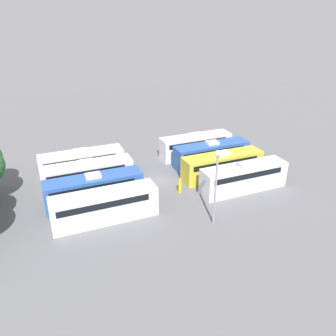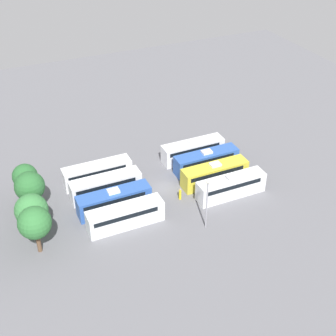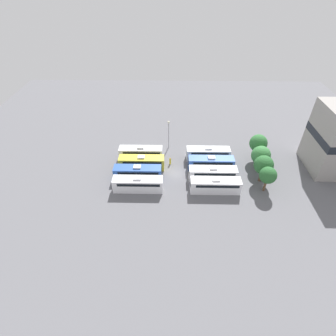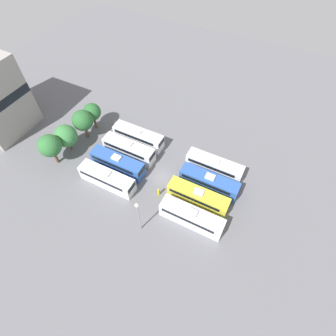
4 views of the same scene
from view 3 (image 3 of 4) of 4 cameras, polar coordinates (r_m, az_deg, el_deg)
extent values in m
plane|color=slate|center=(60.04, 1.60, -1.14)|extent=(116.60, 116.60, 0.00)
cube|color=silver|center=(64.00, -5.91, 3.24)|extent=(2.56, 10.38, 3.07)
cube|color=black|center=(63.49, -5.73, 3.86)|extent=(2.60, 8.83, 0.67)
cube|color=black|center=(64.34, -10.56, 3.86)|extent=(2.25, 0.08, 1.07)
cube|color=#B2B2B7|center=(63.03, -6.01, 4.50)|extent=(1.20, 1.60, 0.35)
cube|color=gold|center=(60.88, -5.75, 1.14)|extent=(2.56, 10.38, 3.07)
cube|color=black|center=(60.34, -5.55, 1.78)|extent=(2.60, 8.83, 0.67)
cube|color=black|center=(61.18, -10.62, 1.81)|extent=(2.25, 0.08, 1.07)
cube|color=silver|center=(59.86, -5.85, 2.44)|extent=(1.20, 1.60, 0.35)
cube|color=#2D56A8|center=(58.10, -6.61, -1.06)|extent=(2.56, 10.38, 3.07)
cube|color=black|center=(57.53, -6.42, -0.41)|extent=(2.60, 8.83, 0.67)
cube|color=black|center=(58.47, -11.71, -0.35)|extent=(2.25, 0.08, 1.07)
cube|color=silver|center=(57.03, -6.74, 0.26)|extent=(1.20, 1.60, 0.35)
cube|color=white|center=(55.25, -6.55, -3.54)|extent=(2.56, 10.38, 3.07)
cube|color=black|center=(54.65, -6.34, -2.89)|extent=(2.60, 8.83, 0.67)
cube|color=black|center=(55.59, -11.92, -2.78)|extent=(2.25, 0.08, 1.07)
cube|color=silver|center=(54.12, -6.68, -2.20)|extent=(1.20, 1.60, 0.35)
cube|color=silver|center=(64.13, 8.67, 3.05)|extent=(2.56, 10.38, 3.07)
cube|color=black|center=(63.68, 8.98, 3.66)|extent=(2.60, 8.83, 0.67)
cube|color=black|center=(63.14, 4.07, 3.75)|extent=(2.25, 0.08, 1.07)
cube|color=silver|center=(63.16, 8.82, 4.31)|extent=(1.20, 1.60, 0.35)
cube|color=#2D56A8|center=(61.19, 9.30, 1.00)|extent=(2.56, 10.38, 3.07)
cube|color=black|center=(60.72, 9.62, 1.63)|extent=(2.60, 8.83, 0.67)
cube|color=black|center=(60.13, 4.49, 1.70)|extent=(2.25, 0.08, 1.07)
cube|color=white|center=(60.18, 9.46, 2.29)|extent=(1.20, 1.60, 0.35)
cube|color=silver|center=(58.23, 9.68, -1.31)|extent=(2.56, 10.38, 3.07)
cube|color=black|center=(57.74, 10.02, -0.66)|extent=(2.60, 8.83, 0.67)
cube|color=black|center=(57.12, 4.63, -0.61)|extent=(2.25, 0.08, 1.07)
cube|color=silver|center=(57.17, 9.86, 0.01)|extent=(1.20, 1.60, 0.35)
cube|color=silver|center=(55.49, 10.24, -3.78)|extent=(2.56, 10.38, 3.07)
cube|color=black|center=(54.97, 10.61, -3.13)|extent=(2.60, 8.83, 0.67)
cube|color=black|center=(54.31, 4.93, -3.10)|extent=(2.25, 0.08, 1.07)
cube|color=white|center=(54.36, 10.44, -2.45)|extent=(1.20, 1.60, 0.35)
cylinder|color=gold|center=(62.25, 0.47, 1.48)|extent=(0.36, 0.36, 1.61)
sphere|color=tan|center=(61.70, 0.47, 2.17)|extent=(0.24, 0.24, 0.24)
cylinder|color=gray|center=(66.34, 0.12, 7.05)|extent=(0.20, 0.20, 7.29)
sphere|color=#EAE5C6|center=(64.41, 0.13, 9.95)|extent=(0.60, 0.60, 0.60)
cylinder|color=brown|center=(66.85, 18.54, 2.98)|extent=(0.55, 0.55, 3.17)
sphere|color=#2D6B33|center=(65.23, 19.07, 5.14)|extent=(4.14, 4.14, 4.14)
cylinder|color=brown|center=(64.21, 19.07, 0.72)|extent=(0.41, 0.41, 2.29)
sphere|color=#387A3D|center=(62.71, 19.57, 2.63)|extent=(4.31, 4.31, 4.31)
cylinder|color=brown|center=(60.54, 19.51, -1.56)|extent=(0.57, 0.57, 3.00)
sphere|color=#28602D|center=(58.79, 20.11, 0.63)|extent=(4.12, 4.12, 4.12)
cylinder|color=brown|center=(58.41, 20.35, -3.51)|extent=(0.50, 0.50, 2.96)
sphere|color=#28602D|center=(56.73, 20.94, -1.47)|extent=(3.53, 3.53, 3.53)
camera|label=1|loc=(83.11, 11.43, 24.28)|focal=35.00mm
camera|label=2|loc=(100.76, 18.73, 38.93)|focal=50.00mm
camera|label=4|loc=(71.55, -11.97, 38.70)|focal=28.00mm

